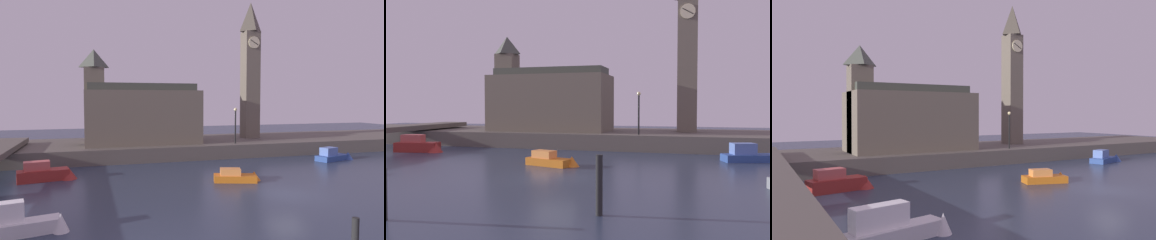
# 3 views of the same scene
# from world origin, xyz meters

# --- Properties ---
(ground_plane) EXTENTS (120.00, 120.00, 0.00)m
(ground_plane) POSITION_xyz_m (0.00, 0.00, 0.00)
(ground_plane) COLOR #2D384C
(far_embankment) EXTENTS (70.00, 12.00, 1.50)m
(far_embankment) POSITION_xyz_m (0.00, 20.00, 0.75)
(far_embankment) COLOR #5B544C
(far_embankment) RESTS_ON ground
(clock_tower) EXTENTS (2.14, 2.19, 17.24)m
(clock_tower) POSITION_xyz_m (7.09, 20.53, 10.42)
(clock_tower) COLOR #6B6051
(clock_tower) RESTS_ON far_embankment
(parliament_hall) EXTENTS (12.61, 6.36, 10.34)m
(parliament_hall) POSITION_xyz_m (-7.50, 18.86, 4.88)
(parliament_hall) COLOR #6B6051
(parliament_hall) RESTS_ON far_embankment
(streetlamp) EXTENTS (0.36, 0.36, 3.99)m
(streetlamp) POSITION_xyz_m (2.85, 15.35, 3.98)
(streetlamp) COLOR black
(streetlamp) RESTS_ON far_embankment
(mooring_post_right) EXTENTS (0.26, 0.26, 2.34)m
(mooring_post_right) POSITION_xyz_m (4.34, -7.10, 1.17)
(mooring_post_right) COLOR #242424
(mooring_post_right) RESTS_ON ground
(boat_tour_blue) EXTENTS (4.94, 2.63, 1.57)m
(boat_tour_blue) POSITION_xyz_m (12.28, 10.38, 0.44)
(boat_tour_blue) COLOR #2D4C93
(boat_tour_blue) RESTS_ON ground
(boat_patrol_orange) EXTENTS (4.17, 2.27, 1.17)m
(boat_patrol_orange) POSITION_xyz_m (-1.52, 4.34, 0.36)
(boat_patrol_orange) COLOR orange
(boat_patrol_orange) RESTS_ON ground
(boat_dinghy_red) EXTENTS (4.69, 2.19, 1.56)m
(boat_dinghy_red) POSITION_xyz_m (-16.05, 8.88, 0.57)
(boat_dinghy_red) COLOR maroon
(boat_dinghy_red) RESTS_ON ground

